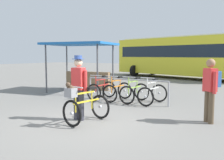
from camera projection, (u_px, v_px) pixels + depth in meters
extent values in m
plane|color=slate|center=(87.00, 123.00, 6.44)|extent=(80.00, 80.00, 0.00)
cylinder|color=#99999E|center=(90.00, 88.00, 9.90)|extent=(0.06, 0.06, 0.85)
cylinder|color=#99999E|center=(169.00, 94.00, 8.38)|extent=(0.06, 0.06, 0.85)
cylinder|color=#99999E|center=(126.00, 79.00, 9.10)|extent=(3.15, 0.24, 0.05)
torus|color=black|center=(109.00, 89.00, 10.29)|extent=(0.66, 0.08, 0.66)
cylinder|color=#B7B7BC|center=(109.00, 89.00, 10.29)|extent=(0.08, 0.06, 0.08)
torus|color=black|center=(94.00, 92.00, 9.44)|extent=(0.66, 0.08, 0.66)
cylinder|color=#B7B7BC|center=(94.00, 92.00, 9.44)|extent=(0.08, 0.06, 0.08)
cube|color=red|center=(102.00, 85.00, 9.84)|extent=(0.05, 0.92, 0.04)
cube|color=red|center=(101.00, 80.00, 9.78)|extent=(0.04, 0.61, 0.04)
cylinder|color=red|center=(104.00, 83.00, 9.99)|extent=(0.03, 0.03, 0.55)
cube|color=black|center=(104.00, 77.00, 9.96)|extent=(0.12, 0.24, 0.06)
cylinder|color=red|center=(96.00, 84.00, 9.51)|extent=(0.03, 0.03, 0.63)
cylinder|color=#B7B7BC|center=(96.00, 76.00, 9.48)|extent=(0.52, 0.03, 0.03)
torus|color=black|center=(125.00, 90.00, 9.94)|extent=(0.66, 0.09, 0.66)
cylinder|color=#B7B7BC|center=(125.00, 90.00, 9.94)|extent=(0.08, 0.06, 0.08)
torus|color=black|center=(110.00, 94.00, 9.11)|extent=(0.66, 0.09, 0.66)
cylinder|color=#B7B7BC|center=(110.00, 94.00, 9.11)|extent=(0.08, 0.06, 0.08)
cube|color=orange|center=(117.00, 86.00, 9.50)|extent=(0.07, 0.92, 0.04)
cube|color=orange|center=(117.00, 80.00, 9.44)|extent=(0.06, 0.61, 0.04)
cylinder|color=orange|center=(120.00, 84.00, 9.65)|extent=(0.03, 0.03, 0.55)
cube|color=black|center=(120.00, 77.00, 9.62)|extent=(0.13, 0.24, 0.06)
cylinder|color=orange|center=(112.00, 85.00, 9.18)|extent=(0.03, 0.03, 0.63)
cylinder|color=#B7B7BC|center=(112.00, 76.00, 9.15)|extent=(0.52, 0.05, 0.03)
torus|color=black|center=(141.00, 92.00, 9.60)|extent=(0.66, 0.11, 0.66)
cylinder|color=#B7B7BC|center=(141.00, 92.00, 9.60)|extent=(0.08, 0.07, 0.08)
torus|color=black|center=(127.00, 95.00, 8.78)|extent=(0.66, 0.11, 0.66)
cylinder|color=#B7B7BC|center=(127.00, 95.00, 8.78)|extent=(0.08, 0.07, 0.08)
cube|color=#9ED14C|center=(134.00, 87.00, 9.17)|extent=(0.10, 0.92, 0.04)
cube|color=#9ED14C|center=(134.00, 81.00, 9.10)|extent=(0.08, 0.61, 0.04)
cylinder|color=#9ED14C|center=(137.00, 85.00, 9.31)|extent=(0.03, 0.03, 0.55)
cube|color=black|center=(137.00, 78.00, 9.28)|extent=(0.14, 0.25, 0.06)
cylinder|color=#9ED14C|center=(129.00, 86.00, 8.85)|extent=(0.03, 0.03, 0.63)
cylinder|color=#B7B7BC|center=(129.00, 77.00, 8.82)|extent=(0.52, 0.07, 0.03)
torus|color=black|center=(159.00, 93.00, 9.26)|extent=(0.66, 0.13, 0.66)
cylinder|color=#B7B7BC|center=(159.00, 93.00, 9.26)|extent=(0.08, 0.07, 0.08)
torus|color=black|center=(145.00, 97.00, 8.45)|extent=(0.66, 0.13, 0.66)
cylinder|color=#B7B7BC|center=(145.00, 97.00, 8.45)|extent=(0.08, 0.07, 0.08)
cube|color=silver|center=(153.00, 89.00, 8.83)|extent=(0.11, 0.92, 0.04)
cube|color=silver|center=(152.00, 82.00, 8.77)|extent=(0.09, 0.61, 0.04)
cylinder|color=silver|center=(155.00, 87.00, 8.97)|extent=(0.03, 0.03, 0.55)
cube|color=black|center=(155.00, 79.00, 8.94)|extent=(0.14, 0.25, 0.06)
cylinder|color=silver|center=(147.00, 87.00, 8.51)|extent=(0.03, 0.03, 0.63)
cylinder|color=#B7B7BC|center=(147.00, 78.00, 8.48)|extent=(0.52, 0.07, 0.03)
torus|color=black|center=(100.00, 107.00, 6.82)|extent=(0.66, 0.14, 0.66)
cylinder|color=#B7B7BC|center=(100.00, 107.00, 6.82)|extent=(0.09, 0.07, 0.08)
torus|color=black|center=(72.00, 113.00, 6.03)|extent=(0.66, 0.14, 0.66)
cylinder|color=#B7B7BC|center=(72.00, 113.00, 6.03)|extent=(0.09, 0.07, 0.08)
cube|color=yellow|center=(87.00, 101.00, 6.40)|extent=(0.15, 0.92, 0.04)
cube|color=yellow|center=(85.00, 93.00, 6.34)|extent=(0.11, 0.61, 0.04)
cylinder|color=yellow|center=(92.00, 98.00, 6.54)|extent=(0.03, 0.03, 0.55)
cube|color=black|center=(92.00, 88.00, 6.51)|extent=(0.15, 0.25, 0.06)
cylinder|color=yellow|center=(75.00, 100.00, 6.10)|extent=(0.03, 0.03, 0.63)
cylinder|color=#B7B7BC|center=(75.00, 87.00, 6.07)|extent=(0.52, 0.09, 0.03)
cube|color=gray|center=(71.00, 93.00, 5.97)|extent=(0.28, 0.23, 0.22)
ellipsoid|color=#4C3828|center=(71.00, 88.00, 5.96)|extent=(0.20, 0.18, 0.16)
sphere|color=#4C3828|center=(68.00, 85.00, 5.89)|extent=(0.11, 0.11, 0.11)
cylinder|color=#383842|center=(76.00, 104.00, 6.73)|extent=(0.14, 0.14, 0.82)
cylinder|color=#383842|center=(81.00, 105.00, 6.63)|extent=(0.14, 0.14, 0.82)
cube|color=red|center=(78.00, 79.00, 6.61)|extent=(0.34, 0.21, 0.58)
cylinder|color=red|center=(73.00, 80.00, 6.75)|extent=(0.09, 0.09, 0.55)
cylinder|color=red|center=(85.00, 81.00, 6.51)|extent=(0.09, 0.09, 0.55)
sphere|color=beige|center=(78.00, 63.00, 6.57)|extent=(0.22, 0.22, 0.22)
cylinder|color=#334C8C|center=(78.00, 59.00, 6.56)|extent=(0.32, 0.32, 0.02)
cylinder|color=#334C8C|center=(78.00, 57.00, 6.55)|extent=(0.20, 0.20, 0.09)
cylinder|color=brown|center=(211.00, 108.00, 6.30)|extent=(0.14, 0.14, 0.82)
cylinder|color=brown|center=(207.00, 106.00, 6.47)|extent=(0.14, 0.14, 0.82)
cube|color=red|center=(210.00, 80.00, 6.32)|extent=(0.38, 0.38, 0.58)
cylinder|color=red|center=(215.00, 83.00, 6.10)|extent=(0.09, 0.09, 0.55)
cylinder|color=red|center=(204.00, 81.00, 6.53)|extent=(0.09, 0.09, 0.55)
sphere|color=#9E7051|center=(211.00, 63.00, 6.28)|extent=(0.22, 0.22, 0.22)
cube|color=#3366B2|center=(216.00, 79.00, 6.35)|extent=(0.28, 0.28, 0.40)
cube|color=yellow|center=(178.00, 56.00, 18.94)|extent=(10.31, 4.81, 2.70)
cube|color=#19232D|center=(178.00, 52.00, 18.90)|extent=(9.54, 4.64, 0.84)
cube|color=silver|center=(178.00, 38.00, 18.80)|extent=(9.28, 4.33, 0.08)
cylinder|color=black|center=(134.00, 71.00, 20.53)|extent=(0.46, 0.93, 0.90)
cylinder|color=black|center=(153.00, 70.00, 22.25)|extent=(0.46, 0.93, 0.90)
cylinder|color=black|center=(212.00, 75.00, 15.86)|extent=(0.46, 0.93, 0.90)
cylinder|color=#4C4C51|center=(67.00, 67.00, 13.18)|extent=(0.07, 0.07, 2.20)
cylinder|color=#4C4C51|center=(113.00, 68.00, 12.23)|extent=(0.07, 0.07, 2.20)
cylinder|color=#4C4C51|center=(46.00, 69.00, 11.51)|extent=(0.07, 0.07, 2.20)
cylinder|color=#4C4C51|center=(97.00, 70.00, 10.56)|extent=(0.07, 0.07, 2.20)
cube|color=blue|center=(80.00, 44.00, 11.76)|extent=(3.48, 2.85, 0.10)
cube|color=olive|center=(88.00, 81.00, 12.63)|extent=(2.35, 0.74, 0.90)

